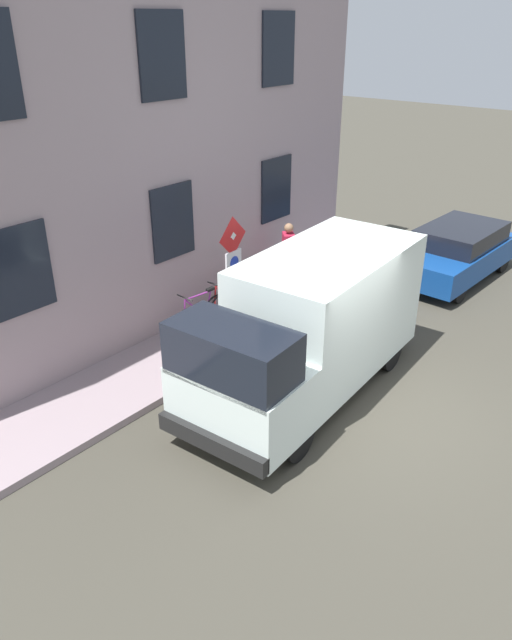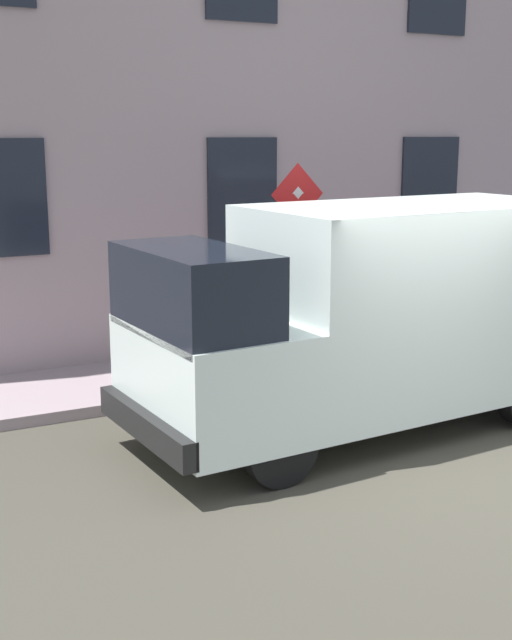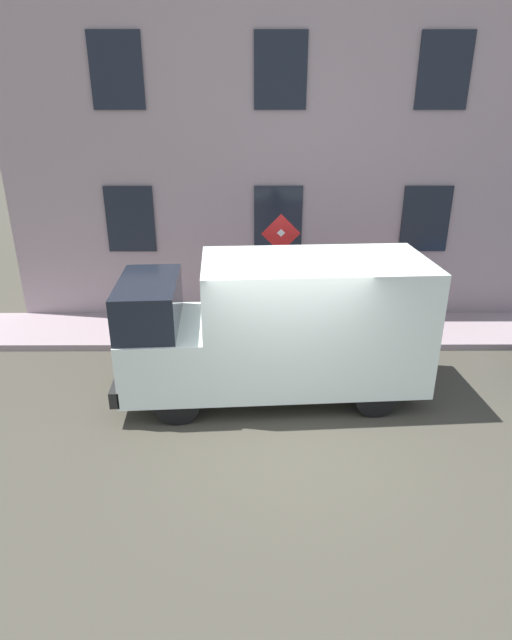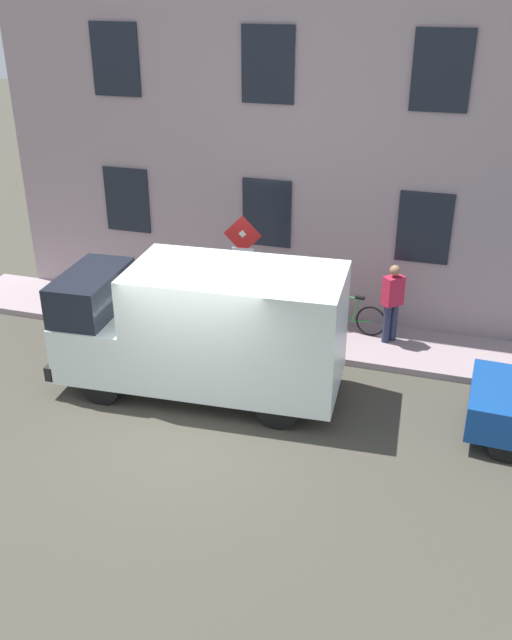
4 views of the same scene
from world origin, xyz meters
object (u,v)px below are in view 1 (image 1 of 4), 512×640
bicycle_green (256,287)px  bicycle_purple (202,312)px  delivery_van (310,325)px  bicycle_red (230,299)px  pedestrian (288,255)px  sign_post_stacked (233,266)px  parked_hatchback (457,251)px

bicycle_green → bicycle_purple: bearing=7.4°
delivery_van → bicycle_purple: delivery_van is taller
bicycle_red → delivery_van: bearing=68.1°
delivery_van → pedestrian: (2.79, -3.07, -0.26)m
sign_post_stacked → bicycle_purple: sign_post_stacked is taller
delivery_van → bicycle_purple: 3.13m
parked_hatchback → bicycle_green: bearing=-29.2°
parked_hatchback → pedestrian: 4.61m
parked_hatchback → bicycle_green: size_ratio=2.37×
delivery_van → pedestrian: 4.16m
sign_post_stacked → bicycle_green: 2.69m
parked_hatchback → bicycle_green: parked_hatchback is taller
delivery_van → bicycle_red: size_ratio=3.19×
bicycle_purple → pedestrian: 2.81m
sign_post_stacked → pedestrian: size_ratio=1.53×
delivery_van → pedestrian: size_ratio=3.17×
bicycle_green → pedestrian: 1.12m
pedestrian → delivery_van: bearing=86.8°
bicycle_purple → pedestrian: size_ratio=1.00×
sign_post_stacked → parked_hatchback: (-1.76, -6.72, -1.18)m
bicycle_red → bicycle_purple: 0.90m
delivery_van → bicycle_green: bearing=-129.0°
bicycle_purple → delivery_van: bearing=86.5°
sign_post_stacked → bicycle_red: size_ratio=1.54×
parked_hatchback → pedestrian: pedestrian is taller
parked_hatchback → bicycle_purple: parked_hatchback is taller
delivery_van → pedestrian: bearing=-141.4°
sign_post_stacked → bicycle_green: bearing=-61.4°
delivery_van → bicycle_purple: (3.00, -0.32, -0.82)m
parked_hatchback → bicycle_red: size_ratio=2.37×
bicycle_purple → pedestrian: (-0.21, -2.74, 0.56)m
sign_post_stacked → bicycle_purple: (1.10, -0.22, -1.40)m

